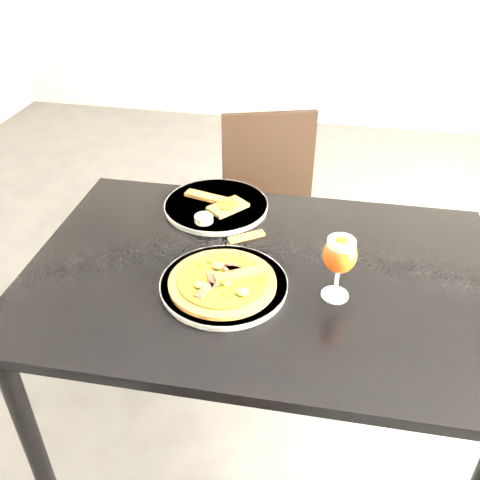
% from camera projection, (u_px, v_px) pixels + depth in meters
% --- Properties ---
extents(dining_table, '(1.22, 0.82, 0.75)m').
position_uv_depth(dining_table, '(260.00, 297.00, 1.42)').
color(dining_table, black).
rests_on(dining_table, ground).
extents(chair_far, '(0.49, 0.49, 0.84)m').
position_uv_depth(chair_far, '(272.00, 213.00, 2.14)').
color(chair_far, black).
rests_on(chair_far, ground).
extents(plate_main, '(0.33, 0.33, 0.02)m').
position_uv_depth(plate_main, '(224.00, 285.00, 1.30)').
color(plate_main, silver).
rests_on(plate_main, dining_table).
extents(pizza, '(0.26, 0.26, 0.03)m').
position_uv_depth(pizza, '(223.00, 281.00, 1.29)').
color(pizza, brown).
rests_on(pizza, plate_main).
extents(plate_second, '(0.34, 0.34, 0.02)m').
position_uv_depth(plate_second, '(216.00, 206.00, 1.61)').
color(plate_second, silver).
rests_on(plate_second, dining_table).
extents(crust_scraps, '(0.21, 0.14, 0.02)m').
position_uv_depth(crust_scraps, '(220.00, 203.00, 1.60)').
color(crust_scraps, brown).
rests_on(crust_scraps, plate_second).
extents(loose_crust, '(0.10, 0.08, 0.01)m').
position_uv_depth(loose_crust, '(247.00, 237.00, 1.48)').
color(loose_crust, brown).
rests_on(loose_crust, dining_table).
extents(sauce_cup, '(0.05, 0.05, 0.04)m').
position_uv_depth(sauce_cup, '(204.00, 221.00, 1.52)').
color(sauce_cup, silver).
rests_on(sauce_cup, dining_table).
extents(beer_glass, '(0.08, 0.08, 0.17)m').
position_uv_depth(beer_glass, '(340.00, 256.00, 1.22)').
color(beer_glass, silver).
rests_on(beer_glass, dining_table).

